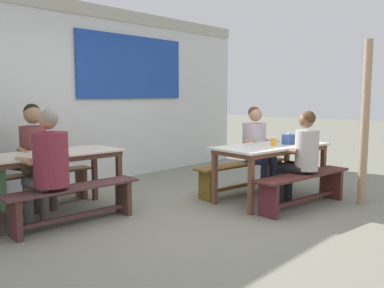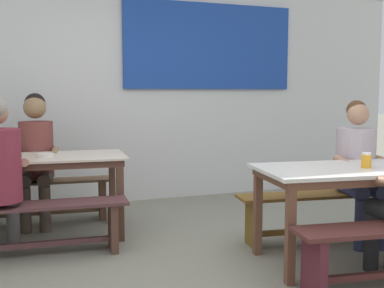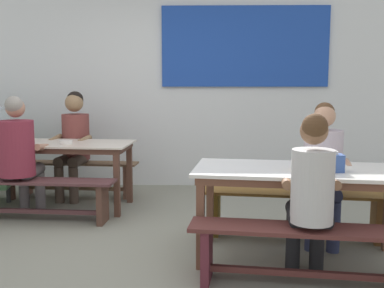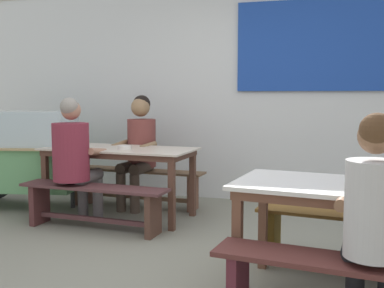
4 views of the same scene
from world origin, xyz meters
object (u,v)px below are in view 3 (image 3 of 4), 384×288
at_px(bench_near_front, 304,246).
at_px(dining_table_near, 300,178).
at_px(condiment_jar, 298,162).
at_px(bench_near_back, 295,207).
at_px(person_right_near_table, 323,164).
at_px(bench_far_back, 76,174).
at_px(person_left_back_turned, 19,151).
at_px(tissue_box, 334,163).
at_px(soup_bowl, 66,142).
at_px(person_center_facing, 74,138).
at_px(bench_far_front, 42,194).
at_px(person_near_front, 311,190).
at_px(dining_table_far, 59,149).

bearing_deg(bench_near_front, dining_table_near, 82.48).
height_order(bench_near_front, condiment_jar, condiment_jar).
distance_m(bench_near_back, person_right_near_table, 0.48).
distance_m(bench_far_back, person_left_back_turned, 1.11).
height_order(bench_near_front, tissue_box, tissue_box).
bearing_deg(soup_bowl, bench_near_back, -20.90).
bearing_deg(condiment_jar, person_center_facing, 139.08).
bearing_deg(person_center_facing, bench_far_front, -94.49).
distance_m(dining_table_near, person_right_near_table, 0.53).
distance_m(bench_far_front, bench_near_front, 2.80).
bearing_deg(person_left_back_turned, person_right_near_table, -11.79).
height_order(bench_far_front, person_near_front, person_near_front).
xyz_separation_m(bench_near_back, person_left_back_turned, (-2.75, 0.54, 0.43)).
height_order(person_near_front, person_right_near_table, person_right_near_table).
height_order(bench_near_front, soup_bowl, soup_bowl).
distance_m(person_left_back_turned, tissue_box, 3.14).
bearing_deg(condiment_jar, person_left_back_turned, 157.39).
relative_size(bench_far_back, bench_far_front, 1.02).
distance_m(dining_table_far, bench_near_front, 3.11).
bearing_deg(person_near_front, bench_near_front, -126.36).
bearing_deg(dining_table_far, bench_near_front, -40.98).
distance_m(dining_table_far, person_center_facing, 0.48).
relative_size(dining_table_far, person_left_back_turned, 1.29).
distance_m(dining_table_far, bench_far_front, 0.65).
height_order(bench_far_back, bench_near_back, same).
xyz_separation_m(dining_table_far, tissue_box, (2.63, -1.62, 0.15)).
xyz_separation_m(bench_near_back, person_near_front, (-0.09, -0.98, 0.39)).
height_order(dining_table_far, condiment_jar, condiment_jar).
bearing_deg(soup_bowl, bench_far_front, -106.73).
xyz_separation_m(dining_table_near, bench_far_back, (-2.36, 2.03, -0.39)).
distance_m(dining_table_near, bench_near_back, 0.65).
height_order(dining_table_near, bench_far_front, dining_table_near).
relative_size(person_center_facing, condiment_jar, 11.32).
bearing_deg(person_left_back_turned, condiment_jar, -22.61).
height_order(person_center_facing, condiment_jar, person_center_facing).
distance_m(person_right_near_table, soup_bowl, 2.78).
relative_size(bench_far_back, tissue_box, 9.84).
distance_m(person_right_near_table, condiment_jar, 0.59).
bearing_deg(person_left_back_turned, tissue_box, -22.06).
bearing_deg(person_left_back_turned, person_center_facing, 70.67).
distance_m(person_left_back_turned, person_near_front, 3.06).
distance_m(dining_table_near, bench_far_back, 3.14).
height_order(dining_table_far, person_center_facing, person_center_facing).
bearing_deg(dining_table_near, soup_bowl, 148.20).
xyz_separation_m(tissue_box, soup_bowl, (-2.53, 1.55, -0.05)).
bearing_deg(bench_near_back, condiment_jar, -100.09).
distance_m(bench_near_front, person_center_facing, 3.42).
xyz_separation_m(dining_table_near, person_left_back_turned, (-2.68, 1.06, 0.05)).
bearing_deg(bench_far_back, person_center_facing, -85.10).
xyz_separation_m(bench_far_back, bench_near_front, (2.30, -2.55, 0.02)).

